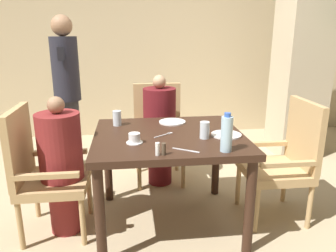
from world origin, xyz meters
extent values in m
plane|color=tan|center=(0.00, 0.00, 0.00)|extent=(16.00, 16.00, 0.00)
cube|color=#C6B289|center=(0.00, 2.49, 1.40)|extent=(8.00, 0.06, 2.80)
cube|color=#BCAD8E|center=(1.80, 1.45, 1.35)|extent=(0.54, 0.54, 2.70)
cube|color=#331E14|center=(0.00, 0.00, 0.73)|extent=(1.13, 1.01, 0.05)
cylinder|color=#331E14|center=(-0.50, -0.44, 0.35)|extent=(0.07, 0.07, 0.71)
cylinder|color=#331E14|center=(0.50, -0.44, 0.35)|extent=(0.07, 0.07, 0.71)
cylinder|color=#331E14|center=(-0.50, 0.44, 0.35)|extent=(0.07, 0.07, 0.71)
cylinder|color=#331E14|center=(0.50, 0.44, 0.35)|extent=(0.07, 0.07, 0.71)
cube|color=tan|center=(-0.87, 0.00, 0.41)|extent=(0.49, 0.49, 0.07)
cube|color=tan|center=(-1.10, 0.00, 0.72)|extent=(0.05, 0.49, 0.54)
cube|color=tan|center=(-0.87, 0.23, 0.56)|extent=(0.44, 0.04, 0.04)
cube|color=tan|center=(-0.87, -0.23, 0.56)|extent=(0.44, 0.04, 0.04)
cylinder|color=tan|center=(-0.65, 0.22, 0.19)|extent=(0.04, 0.04, 0.37)
cylinder|color=tan|center=(-0.65, -0.22, 0.19)|extent=(0.04, 0.04, 0.37)
cylinder|color=tan|center=(-1.09, 0.22, 0.19)|extent=(0.04, 0.04, 0.37)
cylinder|color=tan|center=(-1.09, -0.22, 0.19)|extent=(0.04, 0.04, 0.37)
cylinder|color=maroon|center=(-0.81, 0.00, 0.22)|extent=(0.24, 0.24, 0.44)
cylinder|color=maroon|center=(-0.81, 0.00, 0.70)|extent=(0.32, 0.32, 0.50)
sphere|color=#997051|center=(-0.81, 0.00, 1.01)|extent=(0.12, 0.12, 0.12)
cube|color=tan|center=(0.00, 0.81, 0.41)|extent=(0.49, 0.49, 0.07)
cube|color=tan|center=(0.00, 1.04, 0.72)|extent=(0.49, 0.05, 0.54)
cube|color=tan|center=(0.23, 0.81, 0.56)|extent=(0.04, 0.44, 0.04)
cube|color=tan|center=(-0.23, 0.81, 0.56)|extent=(0.04, 0.44, 0.04)
cylinder|color=tan|center=(0.22, 0.59, 0.19)|extent=(0.04, 0.04, 0.37)
cylinder|color=tan|center=(-0.22, 0.59, 0.19)|extent=(0.04, 0.04, 0.37)
cylinder|color=tan|center=(0.22, 1.03, 0.19)|extent=(0.04, 0.04, 0.37)
cylinder|color=tan|center=(-0.22, 1.03, 0.19)|extent=(0.04, 0.04, 0.37)
cylinder|color=#5B1419|center=(0.00, 0.75, 0.22)|extent=(0.24, 0.24, 0.44)
cylinder|color=#5B1419|center=(0.00, 0.75, 0.71)|extent=(0.32, 0.32, 0.54)
sphere|color=tan|center=(0.00, 0.75, 1.05)|extent=(0.13, 0.13, 0.13)
cube|color=tan|center=(0.87, 0.00, 0.41)|extent=(0.49, 0.49, 0.07)
cube|color=tan|center=(1.10, 0.00, 0.72)|extent=(0.05, 0.49, 0.54)
cube|color=tan|center=(0.87, -0.23, 0.56)|extent=(0.44, 0.04, 0.04)
cube|color=tan|center=(0.87, 0.23, 0.56)|extent=(0.44, 0.04, 0.04)
cylinder|color=tan|center=(0.65, -0.22, 0.19)|extent=(0.04, 0.04, 0.37)
cylinder|color=tan|center=(0.65, 0.22, 0.19)|extent=(0.04, 0.04, 0.37)
cylinder|color=tan|center=(1.09, -0.22, 0.19)|extent=(0.04, 0.04, 0.37)
cylinder|color=tan|center=(1.09, 0.22, 0.19)|extent=(0.04, 0.04, 0.37)
cylinder|color=#2D2D33|center=(-0.96, 1.26, 0.39)|extent=(0.22, 0.22, 0.79)
cylinder|color=#23232D|center=(-0.96, 1.26, 1.12)|extent=(0.29, 0.29, 0.67)
sphere|color=#997051|center=(-0.96, 1.26, 1.57)|extent=(0.22, 0.22, 0.22)
cube|color=black|center=(-0.96, 1.09, 1.29)|extent=(0.07, 0.01, 0.14)
cylinder|color=white|center=(0.42, -0.08, 0.77)|extent=(0.23, 0.23, 0.01)
cylinder|color=white|center=(0.07, 0.32, 0.77)|extent=(0.23, 0.23, 0.01)
cylinder|color=white|center=(-0.26, -0.17, 0.76)|extent=(0.12, 0.12, 0.01)
cylinder|color=white|center=(-0.26, -0.17, 0.80)|extent=(0.08, 0.08, 0.06)
cylinder|color=#A3C6DB|center=(0.33, -0.41, 0.88)|extent=(0.08, 0.08, 0.23)
cylinder|color=#3359B2|center=(0.33, -0.41, 1.00)|extent=(0.04, 0.04, 0.03)
cylinder|color=silver|center=(-0.40, 0.29, 0.82)|extent=(0.07, 0.07, 0.12)
cylinder|color=silver|center=(0.25, -0.13, 0.82)|extent=(0.07, 0.07, 0.12)
cylinder|color=white|center=(-0.12, -0.43, 0.80)|extent=(0.03, 0.03, 0.08)
cylinder|color=#4C3D2D|center=(-0.08, -0.43, 0.80)|extent=(0.03, 0.03, 0.08)
cube|color=silver|center=(-0.05, -0.03, 0.76)|extent=(0.13, 0.10, 0.00)
cube|color=silver|center=(0.01, 0.02, 0.76)|extent=(0.04, 0.04, 0.00)
cube|color=silver|center=(0.06, -0.36, 0.76)|extent=(0.14, 0.10, 0.00)
cube|color=silver|center=(0.12, -0.40, 0.76)|extent=(0.06, 0.05, 0.00)
camera|label=1|loc=(-0.29, -2.35, 1.52)|focal=35.00mm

